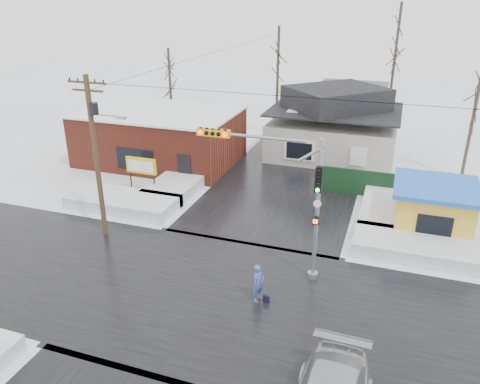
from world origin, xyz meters
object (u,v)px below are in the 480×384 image
(traffic_signal, at_px, (284,188))
(pedestrian, at_px, (258,283))
(utility_pole, at_px, (96,149))
(marquee_sign, at_px, (141,167))
(kiosk, at_px, (433,208))

(traffic_signal, distance_m, pedestrian, 4.46)
(utility_pole, relative_size, marquee_sign, 3.53)
(traffic_signal, bearing_deg, pedestrian, -99.12)
(utility_pole, relative_size, kiosk, 1.96)
(kiosk, distance_m, pedestrian, 12.16)
(traffic_signal, bearing_deg, kiosk, 44.84)
(traffic_signal, relative_size, pedestrian, 3.91)
(traffic_signal, xyz_separation_m, kiosk, (7.07, 7.03, -3.08))
(utility_pole, height_order, kiosk, utility_pole)
(traffic_signal, height_order, pedestrian, traffic_signal)
(utility_pole, relative_size, pedestrian, 5.03)
(marquee_sign, distance_m, kiosk, 18.51)
(marquee_sign, relative_size, pedestrian, 1.42)
(utility_pole, xyz_separation_m, kiosk, (17.43, 6.49, -3.65))
(utility_pole, height_order, marquee_sign, utility_pole)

